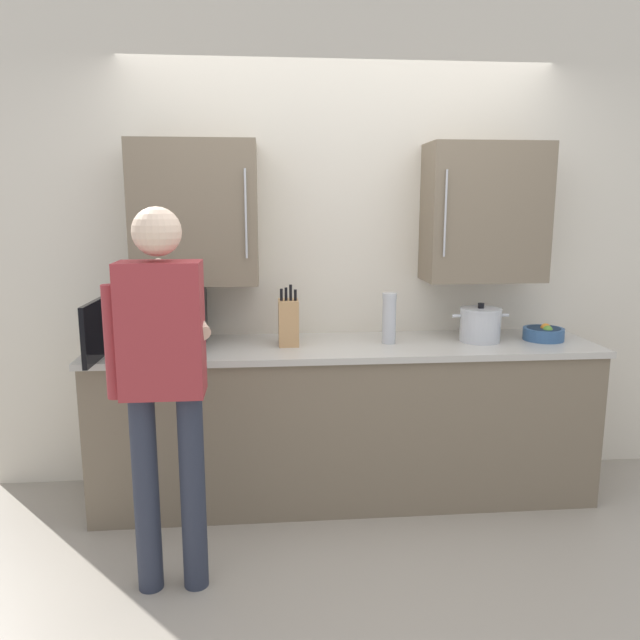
% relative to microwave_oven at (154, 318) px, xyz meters
% --- Properties ---
extents(ground_plane, '(9.25, 9.25, 0.00)m').
position_rel_microwave_oven_xyz_m(ground_plane, '(1.06, -0.72, -1.07)').
color(ground_plane, '#9E9384').
extents(back_wall_tiled, '(4.19, 0.44, 2.87)m').
position_rel_microwave_oven_xyz_m(back_wall_tiled, '(1.06, 0.29, 0.41)').
color(back_wall_tiled, beige).
rests_on(back_wall_tiled, ground_plane).
extents(counter_unit, '(2.84, 0.65, 0.91)m').
position_rel_microwave_oven_xyz_m(counter_unit, '(1.06, -0.03, -0.62)').
color(counter_unit, '#756651').
rests_on(counter_unit, ground_plane).
extents(microwave_oven, '(0.52, 0.72, 0.32)m').
position_rel_microwave_oven_xyz_m(microwave_oven, '(0.00, 0.00, 0.00)').
color(microwave_oven, black).
rests_on(microwave_oven, counter_unit).
extents(thermos_flask, '(0.08, 0.08, 0.29)m').
position_rel_microwave_oven_xyz_m(thermos_flask, '(1.31, -0.03, -0.02)').
color(thermos_flask, '#B7BABF').
rests_on(thermos_flask, counter_unit).
extents(knife_block, '(0.11, 0.15, 0.34)m').
position_rel_microwave_oven_xyz_m(knife_block, '(0.74, -0.02, -0.03)').
color(knife_block, tan).
rests_on(knife_block, counter_unit).
extents(stock_pot, '(0.33, 0.23, 0.22)m').
position_rel_microwave_oven_xyz_m(stock_pot, '(1.84, -0.03, -0.06)').
color(stock_pot, '#B7BABF').
rests_on(stock_pot, counter_unit).
extents(fruit_bowl, '(0.23, 0.23, 0.10)m').
position_rel_microwave_oven_xyz_m(fruit_bowl, '(2.22, -0.03, -0.12)').
color(fruit_bowl, '#335684').
rests_on(fruit_bowl, counter_unit).
extents(person_figure, '(0.44, 0.61, 1.68)m').
position_rel_microwave_oven_xyz_m(person_figure, '(0.18, -0.84, -0.06)').
color(person_figure, '#282D3D').
rests_on(person_figure, ground_plane).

